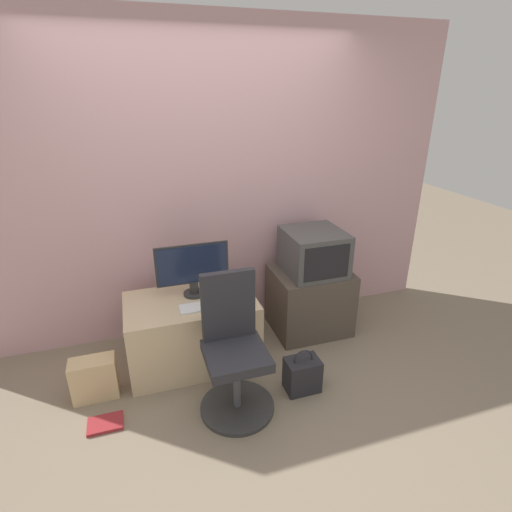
{
  "coord_description": "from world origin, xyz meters",
  "views": [
    {
      "loc": [
        -0.59,
        -1.93,
        2.07
      ],
      "look_at": [
        0.33,
        0.9,
        0.8
      ],
      "focal_mm": 28.0,
      "sensor_mm": 36.0,
      "label": 1
    }
  ],
  "objects_px": {
    "office_chair": "(234,356)",
    "cardboard_box_lower": "(94,379)",
    "handbag": "(302,374)",
    "keyboard": "(202,307)",
    "main_monitor": "(193,268)",
    "crt_tv": "(314,252)",
    "mouse": "(232,302)",
    "book": "(105,424)"
  },
  "relations": [
    {
      "from": "office_chair",
      "to": "cardboard_box_lower",
      "type": "bearing_deg",
      "value": 158.24
    },
    {
      "from": "mouse",
      "to": "cardboard_box_lower",
      "type": "distance_m",
      "value": 1.12
    },
    {
      "from": "keyboard",
      "to": "mouse",
      "type": "xyz_separation_m",
      "value": [
        0.23,
        -0.01,
        0.01
      ]
    },
    {
      "from": "main_monitor",
      "to": "crt_tv",
      "type": "relative_size",
      "value": 1.12
    },
    {
      "from": "handbag",
      "to": "keyboard",
      "type": "bearing_deg",
      "value": 144.32
    },
    {
      "from": "office_chair",
      "to": "handbag",
      "type": "height_order",
      "value": "office_chair"
    },
    {
      "from": "crt_tv",
      "to": "handbag",
      "type": "xyz_separation_m",
      "value": [
        -0.39,
        -0.72,
        -0.64
      ]
    },
    {
      "from": "keyboard",
      "to": "office_chair",
      "type": "distance_m",
      "value": 0.49
    },
    {
      "from": "main_monitor",
      "to": "keyboard",
      "type": "height_order",
      "value": "main_monitor"
    },
    {
      "from": "main_monitor",
      "to": "office_chair",
      "type": "bearing_deg",
      "value": -77.81
    },
    {
      "from": "mouse",
      "to": "handbag",
      "type": "distance_m",
      "value": 0.74
    },
    {
      "from": "keyboard",
      "to": "mouse",
      "type": "height_order",
      "value": "mouse"
    },
    {
      "from": "keyboard",
      "to": "book",
      "type": "xyz_separation_m",
      "value": [
        -0.75,
        -0.37,
        -0.55
      ]
    },
    {
      "from": "crt_tv",
      "to": "book",
      "type": "xyz_separation_m",
      "value": [
        -1.77,
        -0.64,
        -0.76
      ]
    },
    {
      "from": "keyboard",
      "to": "crt_tv",
      "type": "height_order",
      "value": "crt_tv"
    },
    {
      "from": "crt_tv",
      "to": "keyboard",
      "type": "bearing_deg",
      "value": -165.59
    },
    {
      "from": "mouse",
      "to": "office_chair",
      "type": "height_order",
      "value": "office_chair"
    },
    {
      "from": "keyboard",
      "to": "cardboard_box_lower",
      "type": "xyz_separation_m",
      "value": [
        -0.81,
        -0.07,
        -0.4
      ]
    },
    {
      "from": "mouse",
      "to": "handbag",
      "type": "bearing_deg",
      "value": -47.27
    },
    {
      "from": "keyboard",
      "to": "book",
      "type": "distance_m",
      "value": 1.0
    },
    {
      "from": "keyboard",
      "to": "cardboard_box_lower",
      "type": "distance_m",
      "value": 0.91
    },
    {
      "from": "mouse",
      "to": "book",
      "type": "distance_m",
      "value": 1.18
    },
    {
      "from": "mouse",
      "to": "book",
      "type": "relative_size",
      "value": 0.26
    },
    {
      "from": "main_monitor",
      "to": "cardboard_box_lower",
      "type": "relative_size",
      "value": 1.8
    },
    {
      "from": "mouse",
      "to": "office_chair",
      "type": "distance_m",
      "value": 0.47
    },
    {
      "from": "mouse",
      "to": "office_chair",
      "type": "xyz_separation_m",
      "value": [
        -0.1,
        -0.43,
        -0.16
      ]
    },
    {
      "from": "crt_tv",
      "to": "handbag",
      "type": "relative_size",
      "value": 1.45
    },
    {
      "from": "keyboard",
      "to": "main_monitor",
      "type": "bearing_deg",
      "value": 94.38
    },
    {
      "from": "handbag",
      "to": "book",
      "type": "relative_size",
      "value": 1.53
    },
    {
      "from": "cardboard_box_lower",
      "to": "handbag",
      "type": "height_order",
      "value": "handbag"
    },
    {
      "from": "main_monitor",
      "to": "mouse",
      "type": "bearing_deg",
      "value": -43.96
    },
    {
      "from": "main_monitor",
      "to": "crt_tv",
      "type": "distance_m",
      "value": 1.05
    },
    {
      "from": "main_monitor",
      "to": "mouse",
      "type": "height_order",
      "value": "main_monitor"
    },
    {
      "from": "cardboard_box_lower",
      "to": "handbag",
      "type": "relative_size",
      "value": 0.91
    },
    {
      "from": "main_monitor",
      "to": "crt_tv",
      "type": "height_order",
      "value": "main_monitor"
    },
    {
      "from": "keyboard",
      "to": "crt_tv",
      "type": "distance_m",
      "value": 1.08
    },
    {
      "from": "crt_tv",
      "to": "office_chair",
      "type": "xyz_separation_m",
      "value": [
        -0.9,
        -0.71,
        -0.36
      ]
    },
    {
      "from": "office_chair",
      "to": "handbag",
      "type": "relative_size",
      "value": 2.82
    },
    {
      "from": "main_monitor",
      "to": "handbag",
      "type": "distance_m",
      "value": 1.14
    },
    {
      "from": "handbag",
      "to": "book",
      "type": "xyz_separation_m",
      "value": [
        -1.38,
        0.08,
        -0.12
      ]
    },
    {
      "from": "keyboard",
      "to": "handbag",
      "type": "bearing_deg",
      "value": -35.68
    },
    {
      "from": "cardboard_box_lower",
      "to": "main_monitor",
      "type": "bearing_deg",
      "value": 20.29
    }
  ]
}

